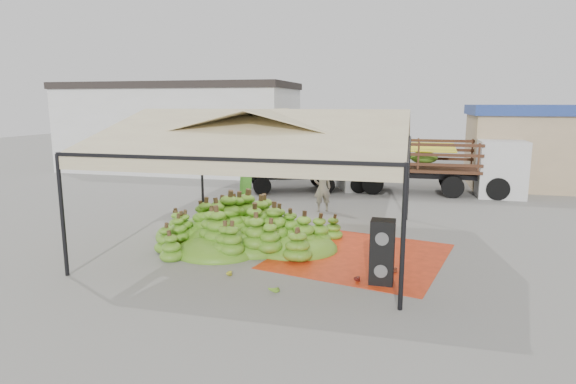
% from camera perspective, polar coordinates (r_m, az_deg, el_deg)
% --- Properties ---
extents(ground, '(90.00, 90.00, 0.00)m').
position_cam_1_polar(ground, '(14.77, -2.22, -5.96)').
color(ground, slate).
rests_on(ground, ground).
extents(canopy_tent, '(8.10, 8.10, 4.00)m').
position_cam_1_polar(canopy_tent, '(14.19, -2.31, 6.93)').
color(canopy_tent, black).
rests_on(canopy_tent, ground).
extents(building_white, '(14.30, 6.30, 5.40)m').
position_cam_1_polar(building_white, '(30.99, -12.69, 7.52)').
color(building_white, silver).
rests_on(building_white, ground).
extents(building_tan, '(6.30, 5.30, 4.10)m').
position_cam_1_polar(building_tan, '(27.29, 27.05, 4.92)').
color(building_tan, tan).
rests_on(building_tan, ground).
extents(tarp_left, '(5.41, 5.29, 0.01)m').
position_cam_1_polar(tarp_left, '(15.34, -5.17, -5.34)').
color(tarp_left, '#CA3F13').
rests_on(tarp_left, ground).
extents(tarp_right, '(5.22, 5.38, 0.01)m').
position_cam_1_polar(tarp_right, '(13.62, 8.61, -7.47)').
color(tarp_right, red).
rests_on(tarp_right, ground).
extents(banana_heap, '(6.89, 5.96, 1.33)m').
position_cam_1_polar(banana_heap, '(14.60, -5.09, -3.48)').
color(banana_heap, '#3E841B').
rests_on(banana_heap, ground).
extents(hand_yellow_a, '(0.58, 0.53, 0.22)m').
position_cam_1_polar(hand_yellow_a, '(13.78, -2.59, -6.70)').
color(hand_yellow_a, gold).
rests_on(hand_yellow_a, ground).
extents(hand_yellow_b, '(0.46, 0.42, 0.17)m').
position_cam_1_polar(hand_yellow_b, '(12.06, -7.38, -9.44)').
color(hand_yellow_b, gold).
rests_on(hand_yellow_b, ground).
extents(hand_red_a, '(0.54, 0.50, 0.20)m').
position_cam_1_polar(hand_red_a, '(12.50, 12.04, -8.80)').
color(hand_red_a, '#542513').
rests_on(hand_red_a, ground).
extents(hand_red_b, '(0.44, 0.38, 0.18)m').
position_cam_1_polar(hand_red_b, '(11.73, 7.79, -10.02)').
color(hand_red_b, '#581A14').
rests_on(hand_red_b, ground).
extents(hand_green, '(0.50, 0.49, 0.18)m').
position_cam_1_polar(hand_green, '(11.06, -1.81, -11.22)').
color(hand_green, '#477C1A').
rests_on(hand_green, ground).
extents(hanging_bunches, '(3.24, 0.24, 0.20)m').
position_cam_1_polar(hanging_bunches, '(12.49, 0.56, 3.31)').
color(hanging_bunches, '#4E7D1A').
rests_on(hanging_bunches, ground).
extents(speaker_stack, '(0.56, 0.49, 1.54)m').
position_cam_1_polar(speaker_stack, '(11.48, 11.10, -6.99)').
color(speaker_stack, black).
rests_on(speaker_stack, ground).
extents(banana_leaves, '(0.96, 1.36, 3.70)m').
position_cam_1_polar(banana_leaves, '(16.77, -5.02, -3.98)').
color(banana_leaves, '#2F7B20').
rests_on(banana_leaves, ground).
extents(vendor, '(0.80, 0.68, 1.86)m').
position_cam_1_polar(vendor, '(18.74, 4.11, 0.48)').
color(vendor, gray).
rests_on(vendor, ground).
extents(truck_left, '(6.58, 4.21, 2.14)m').
position_cam_1_polar(truck_left, '(23.30, 3.46, 3.42)').
color(truck_left, '#4D2919').
rests_on(truck_left, ground).
extents(truck_right, '(7.38, 2.61, 2.53)m').
position_cam_1_polar(truck_right, '(23.62, 18.14, 3.60)').
color(truck_right, '#4B2819').
rests_on(truck_right, ground).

